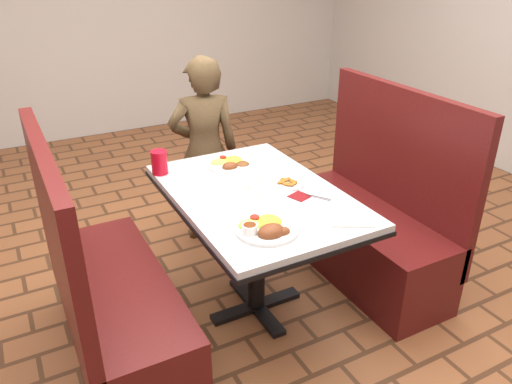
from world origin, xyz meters
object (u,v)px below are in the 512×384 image
dining_table (256,208)px  red_tumbler (159,162)px  diner_person (204,151)px  near_dinner_plate (266,225)px  booth_bench_left (111,304)px  plantain_plate (288,183)px  booth_bench_right (370,226)px  far_dinner_plate (231,162)px

dining_table → red_tumbler: red_tumbler is taller
diner_person → near_dinner_plate: bearing=93.5°
booth_bench_left → plantain_plate: 1.08m
booth_bench_right → diner_person: bearing=127.8°
booth_bench_right → plantain_plate: booth_bench_right is taller
diner_person → plantain_plate: 0.93m
diner_person → booth_bench_right: bearing=141.7°
far_dinner_plate → near_dinner_plate: bearing=-103.6°
dining_table → booth_bench_left: size_ratio=1.01×
dining_table → booth_bench_left: (-0.80, 0.00, -0.32)m
booth_bench_left → booth_bench_right: (1.60, 0.00, 0.00)m
booth_bench_left → far_dinner_plate: (0.83, 0.37, 0.45)m
booth_bench_left → diner_person: (0.89, 0.91, 0.31)m
dining_table → booth_bench_left: 0.86m
booth_bench_left → red_tumbler: bearing=46.4°
booth_bench_right → dining_table: bearing=180.0°
red_tumbler → near_dinner_plate: bearing=-75.7°
dining_table → booth_bench_right: bearing=0.0°
booth_bench_left → red_tumbler: size_ratio=9.03×
plantain_plate → red_tumbler: size_ratio=1.24×
near_dinner_plate → far_dinner_plate: near_dinner_plate is taller
booth_bench_left → red_tumbler: 0.80m
plantain_plate → red_tumbler: 0.72m
booth_bench_right → red_tumbler: 1.34m
dining_table → near_dinner_plate: near_dinner_plate is taller
dining_table → booth_bench_right: (0.80, 0.00, -0.32)m
dining_table → diner_person: diner_person is taller
booth_bench_left → far_dinner_plate: size_ratio=4.44×
near_dinner_plate → plantain_plate: 0.50m
booth_bench_left → near_dinner_plate: bearing=-29.7°
near_dinner_plate → red_tumbler: bearing=104.3°
booth_bench_left → far_dinner_plate: bearing=24.1°
booth_bench_left → plantain_plate: booth_bench_left is taller
booth_bench_left → near_dinner_plate: size_ratio=4.16×
diner_person → booth_bench_left: bearing=59.7°
booth_bench_right → plantain_plate: bearing=-179.4°
booth_bench_left → red_tumbler: (0.44, 0.46, 0.49)m
booth_bench_left → near_dinner_plate: (0.65, -0.37, 0.45)m
booth_bench_left → near_dinner_plate: booth_bench_left is taller
booth_bench_left → plantain_plate: (0.99, -0.01, 0.43)m
booth_bench_right → far_dinner_plate: booth_bench_right is taller
near_dinner_plate → diner_person: bearing=79.5°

